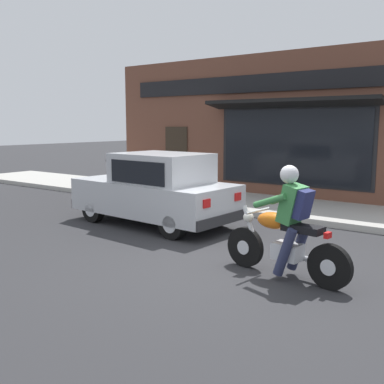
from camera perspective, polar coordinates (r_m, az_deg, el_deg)
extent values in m
plane|color=#2B2B2D|center=(7.12, 4.88, -9.23)|extent=(80.00, 80.00, 0.00)
cube|color=#ADAAA3|center=(12.57, 4.38, -1.09)|extent=(2.60, 22.00, 0.14)
cube|color=brown|center=(13.70, 8.16, 8.18)|extent=(0.50, 10.30, 4.20)
cube|color=black|center=(12.92, 12.62, 5.60)|extent=(0.04, 4.33, 2.10)
cube|color=black|center=(12.93, 12.64, 5.60)|extent=(0.02, 4.53, 2.20)
cube|color=#2D2319|center=(15.06, -2.00, 4.29)|extent=(0.04, 0.90, 2.10)
cube|color=black|center=(12.61, 12.19, 11.00)|extent=(0.81, 4.94, 0.24)
cube|color=black|center=(13.51, 7.70, 13.49)|extent=(0.06, 8.75, 0.50)
cylinder|color=black|center=(7.00, 6.77, -6.94)|extent=(0.19, 0.63, 0.62)
cylinder|color=silver|center=(7.00, 6.77, -6.94)|extent=(0.15, 0.23, 0.22)
cylinder|color=black|center=(6.29, 17.09, -9.06)|extent=(0.19, 0.63, 0.62)
cylinder|color=silver|center=(6.29, 17.09, -9.06)|extent=(0.15, 0.23, 0.22)
cube|color=silver|center=(6.57, 12.03, -7.38)|extent=(0.33, 0.44, 0.24)
ellipsoid|color=orange|center=(6.60, 10.31, -3.59)|extent=(0.37, 0.56, 0.24)
cube|color=black|center=(6.36, 13.90, -4.53)|extent=(0.34, 0.59, 0.10)
cylinder|color=silver|center=(6.86, 7.48, -4.55)|extent=(0.11, 0.33, 0.68)
cylinder|color=silver|center=(6.74, 8.35, -2.38)|extent=(0.56, 0.12, 0.04)
sphere|color=silver|center=(6.86, 7.18, -3.19)|extent=(0.16, 0.16, 0.16)
cylinder|color=silver|center=(6.54, 15.76, -8.51)|extent=(0.16, 0.56, 0.08)
cube|color=red|center=(6.20, 16.85, -5.28)|extent=(0.13, 0.08, 0.08)
cylinder|color=#282D4C|center=(6.38, 11.71, -7.50)|extent=(0.19, 0.37, 0.71)
cylinder|color=#282D4C|center=(6.67, 13.39, -6.83)|extent=(0.19, 0.37, 0.71)
cube|color=#387F42|center=(6.39, 12.61, -1.50)|extent=(0.38, 0.37, 0.57)
cylinder|color=#387F42|center=(6.35, 9.83, -1.12)|extent=(0.16, 0.53, 0.26)
cylinder|color=#387F42|center=(6.68, 11.76, -0.70)|extent=(0.16, 0.53, 0.26)
sphere|color=silver|center=(6.36, 12.27, 2.20)|extent=(0.26, 0.26, 0.26)
cube|color=navy|center=(6.31, 13.85, -1.49)|extent=(0.31, 0.28, 0.42)
cylinder|color=black|center=(10.32, -12.44, -2.10)|extent=(0.22, 0.61, 0.60)
cylinder|color=silver|center=(10.32, -12.44, -2.10)|extent=(0.22, 0.34, 0.33)
cylinder|color=black|center=(11.24, -6.64, -1.09)|extent=(0.22, 0.61, 0.60)
cylinder|color=silver|center=(11.24, -6.64, -1.09)|extent=(0.22, 0.34, 0.33)
cylinder|color=black|center=(8.58, -2.51, -4.06)|extent=(0.22, 0.61, 0.60)
cylinder|color=silver|center=(8.58, -2.51, -4.06)|extent=(0.22, 0.34, 0.33)
cylinder|color=black|center=(9.67, 3.24, -2.62)|extent=(0.22, 0.61, 0.60)
cylinder|color=silver|center=(9.67, 3.24, -2.62)|extent=(0.22, 0.34, 0.33)
cube|color=#B7BABF|center=(9.85, -4.88, -0.66)|extent=(1.88, 3.80, 0.70)
cube|color=#B7BABF|center=(9.59, -3.86, 2.96)|extent=(1.56, 1.99, 0.66)
cube|color=black|center=(10.21, -7.40, 2.97)|extent=(1.34, 0.43, 0.51)
cube|color=black|center=(9.08, -7.02, 2.48)|extent=(0.13, 1.52, 0.46)
cube|color=black|center=(10.13, -1.03, 3.16)|extent=(0.13, 1.52, 0.46)
cube|color=silver|center=(10.90, -13.76, 0.65)|extent=(0.24, 0.06, 0.14)
cube|color=red|center=(8.23, 1.86, -1.47)|extent=(0.20, 0.05, 0.16)
cube|color=silver|center=(11.52, -9.71, 1.20)|extent=(0.24, 0.06, 0.14)
cube|color=red|center=(9.05, 5.82, -0.60)|extent=(0.20, 0.05, 0.16)
cube|color=#28282B|center=(11.23, -11.53, -0.95)|extent=(1.61, 0.22, 0.20)
cube|color=#28282B|center=(8.73, 3.75, -3.52)|extent=(1.61, 0.22, 0.20)
cylinder|color=red|center=(15.28, -9.36, 1.11)|extent=(0.24, 0.24, 0.16)
cylinder|color=red|center=(15.23, -9.39, 2.49)|extent=(0.18, 0.18, 0.58)
sphere|color=red|center=(15.20, -9.42, 3.73)|extent=(0.20, 0.20, 0.20)
cylinder|color=red|center=(15.14, -9.75, 2.63)|extent=(0.10, 0.08, 0.08)
cylinder|color=red|center=(15.32, -9.05, 2.72)|extent=(0.10, 0.08, 0.08)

